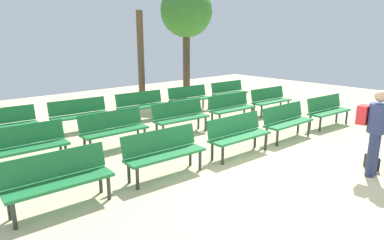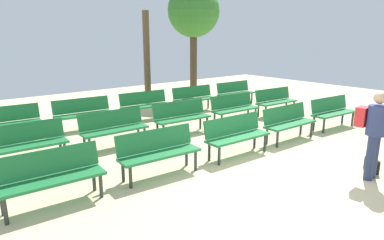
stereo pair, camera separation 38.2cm
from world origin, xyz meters
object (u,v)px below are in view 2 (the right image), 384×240
(bench_r0_c0, at_px, (51,174))
(bench_r0_c2, at_px, (236,133))
(bench_r2_c4, at_px, (235,92))
(tree_1, at_px, (147,59))
(bench_r1_c1, at_px, (114,126))
(tree_0, at_px, (194,12))
(bench_r1_c3, at_px, (234,107))
(bench_r2_c2, at_px, (145,104))
(bench_r0_c1, at_px, (158,150))
(bench_r2_c1, at_px, (83,112))
(bench_r0_c3, at_px, (288,121))
(visitor_with_backpack, at_px, (374,130))
(bench_r2_c0, at_px, (7,121))
(bench_r0_c4, at_px, (332,110))
(bench_r1_c0, at_px, (25,142))
(bench_r1_c2, at_px, (181,115))
(bench_r2_c3, at_px, (194,97))
(bench_r1_c4, at_px, (275,100))
(handbag, at_px, (372,165))

(bench_r0_c0, distance_m, bench_r0_c2, 3.90)
(bench_r2_c4, height_order, tree_1, tree_1)
(bench_r0_c0, relative_size, bench_r1_c1, 1.01)
(bench_r0_c2, bearing_deg, tree_0, 60.07)
(bench_r1_c3, distance_m, bench_r2_c2, 2.82)
(bench_r0_c1, relative_size, bench_r2_c2, 1.00)
(bench_r0_c1, xyz_separation_m, bench_r2_c1, (0.13, 4.08, 0.00))
(bench_r0_c3, height_order, visitor_with_backpack, visitor_with_backpack)
(bench_r0_c1, relative_size, bench_r2_c0, 1.00)
(bench_r0_c3, height_order, bench_r2_c4, same)
(bench_r0_c2, xyz_separation_m, bench_r0_c4, (3.86, -0.13, 0.00))
(bench_r2_c2, bearing_deg, bench_r0_c0, -132.34)
(bench_r0_c0, bearing_deg, bench_r0_c1, 0.57)
(bench_r2_c2, height_order, visitor_with_backpack, visitor_with_backpack)
(bench_r1_c0, relative_size, tree_0, 0.35)
(bench_r0_c4, bearing_deg, bench_r0_c1, -178.35)
(tree_1, bearing_deg, bench_r2_c2, -124.24)
(bench_r1_c2, bearing_deg, bench_r2_c0, 153.55)
(bench_r0_c0, distance_m, tree_0, 10.48)
(bench_r0_c1, height_order, bench_r2_c0, same)
(bench_r2_c2, relative_size, visitor_with_backpack, 0.99)
(bench_r0_c3, bearing_deg, bench_r2_c0, 142.87)
(bench_r0_c2, bearing_deg, bench_r0_c3, 0.79)
(bench_r1_c2, relative_size, visitor_with_backpack, 0.99)
(bench_r1_c2, distance_m, tree_1, 4.29)
(bench_r1_c2, xyz_separation_m, bench_r2_c2, (0.08, 2.02, 0.00))
(bench_r1_c0, distance_m, bench_r2_c3, 6.15)
(bench_r2_c3, relative_size, bench_r2_c4, 1.01)
(bench_r2_c4, bearing_deg, tree_1, 144.39)
(bench_r2_c0, distance_m, bench_r2_c2, 3.90)
(bench_r2_c1, xyz_separation_m, bench_r2_c4, (5.89, -0.28, 0.00))
(bench_r0_c0, xyz_separation_m, bench_r2_c4, (7.98, 3.72, 0.00))
(bench_r0_c1, relative_size, bench_r2_c4, 1.01)
(bench_r1_c4, xyz_separation_m, bench_r2_c4, (0.16, 2.02, 0.00))
(visitor_with_backpack, bearing_deg, bench_r2_c2, -86.49)
(bench_r0_c4, height_order, bench_r2_c4, same)
(bench_r0_c4, distance_m, tree_1, 6.71)
(bench_r1_c4, bearing_deg, handbag, -116.92)
(bench_r1_c3, bearing_deg, bench_r2_c4, 46.01)
(bench_r0_c3, relative_size, bench_r2_c1, 0.99)
(bench_r1_c4, bearing_deg, bench_r2_c1, 161.73)
(visitor_with_backpack, bearing_deg, bench_r1_c2, -82.33)
(bench_r0_c4, relative_size, tree_0, 0.35)
(bench_r1_c3, height_order, bench_r2_c0, same)
(bench_r0_c2, relative_size, handbag, 4.54)
(bench_r1_c2, bearing_deg, bench_r1_c0, -178.10)
(bench_r0_c0, height_order, bench_r0_c4, same)
(bench_r0_c3, height_order, bench_r2_c1, same)
(bench_r0_c1, height_order, bench_r1_c3, same)
(bench_r1_c0, xyz_separation_m, bench_r2_c4, (7.88, 1.69, 0.00))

